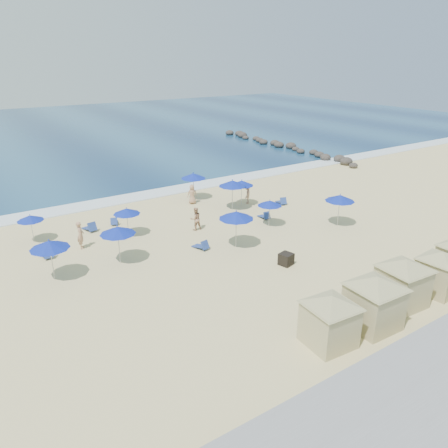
{
  "coord_description": "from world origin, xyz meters",
  "views": [
    {
      "loc": [
        -15.95,
        -20.49,
        12.23
      ],
      "look_at": [
        -0.35,
        3.0,
        1.18
      ],
      "focal_mm": 35.0,
      "sensor_mm": 36.0,
      "label": 1
    }
  ],
  "objects_px": {
    "rock_jetty": "(283,146)",
    "cabana_0": "(330,314)",
    "umbrella_1": "(30,218)",
    "umbrella_5": "(232,183)",
    "beachgoer_0": "(80,235)",
    "cabana_2": "(404,276)",
    "umbrella_2": "(118,230)",
    "beachgoer_3": "(192,194)",
    "umbrella_9": "(340,198)",
    "umbrella_4": "(236,215)",
    "beachgoer_2": "(247,194)",
    "beachgoer_1": "(196,219)",
    "umbrella_7": "(193,176)",
    "umbrella_6": "(270,203)",
    "trash_bin": "(286,259)",
    "umbrella_3": "(127,211)",
    "umbrella_8": "(242,183)",
    "cabana_1": "(375,295)",
    "cabana_3": "(440,267)",
    "umbrella_0": "(49,245)"
  },
  "relations": [
    {
      "from": "beachgoer_0",
      "to": "beachgoer_1",
      "type": "xyz_separation_m",
      "value": [
        8.04,
        -1.41,
        -0.08
      ]
    },
    {
      "from": "trash_bin",
      "to": "cabana_0",
      "type": "bearing_deg",
      "value": -130.82
    },
    {
      "from": "rock_jetty",
      "to": "cabana_0",
      "type": "relative_size",
      "value": 6.19
    },
    {
      "from": "beachgoer_1",
      "to": "rock_jetty",
      "type": "bearing_deg",
      "value": -136.35
    },
    {
      "from": "umbrella_7",
      "to": "umbrella_0",
      "type": "bearing_deg",
      "value": -149.06
    },
    {
      "from": "umbrella_0",
      "to": "umbrella_5",
      "type": "relative_size",
      "value": 0.97
    },
    {
      "from": "umbrella_0",
      "to": "umbrella_3",
      "type": "distance_m",
      "value": 7.14
    },
    {
      "from": "cabana_1",
      "to": "cabana_2",
      "type": "height_order",
      "value": "cabana_1"
    },
    {
      "from": "cabana_1",
      "to": "umbrella_9",
      "type": "relative_size",
      "value": 1.85
    },
    {
      "from": "trash_bin",
      "to": "umbrella_5",
      "type": "bearing_deg",
      "value": 60.04
    },
    {
      "from": "cabana_0",
      "to": "umbrella_3",
      "type": "relative_size",
      "value": 1.98
    },
    {
      "from": "umbrella_7",
      "to": "umbrella_3",
      "type": "bearing_deg",
      "value": -149.73
    },
    {
      "from": "beachgoer_0",
      "to": "cabana_2",
      "type": "bearing_deg",
      "value": -131.28
    },
    {
      "from": "umbrella_1",
      "to": "umbrella_9",
      "type": "distance_m",
      "value": 22.1
    },
    {
      "from": "rock_jetty",
      "to": "cabana_3",
      "type": "distance_m",
      "value": 39.08
    },
    {
      "from": "umbrella_4",
      "to": "umbrella_5",
      "type": "relative_size",
      "value": 1.02
    },
    {
      "from": "cabana_1",
      "to": "umbrella_6",
      "type": "xyz_separation_m",
      "value": [
        4.21,
        12.92,
        0.14
      ]
    },
    {
      "from": "cabana_3",
      "to": "umbrella_6",
      "type": "height_order",
      "value": "cabana_3"
    },
    {
      "from": "umbrella_7",
      "to": "umbrella_5",
      "type": "bearing_deg",
      "value": -72.09
    },
    {
      "from": "umbrella_4",
      "to": "trash_bin",
      "type": "bearing_deg",
      "value": -74.73
    },
    {
      "from": "rock_jetty",
      "to": "umbrella_3",
      "type": "bearing_deg",
      "value": -149.42
    },
    {
      "from": "umbrella_4",
      "to": "beachgoer_1",
      "type": "xyz_separation_m",
      "value": [
        -0.69,
        4.2,
        -1.44
      ]
    },
    {
      "from": "cabana_1",
      "to": "beachgoer_0",
      "type": "xyz_separation_m",
      "value": [
        -8.85,
        16.72,
        -0.74
      ]
    },
    {
      "from": "umbrella_2",
      "to": "umbrella_8",
      "type": "relative_size",
      "value": 1.09
    },
    {
      "from": "umbrella_0",
      "to": "umbrella_6",
      "type": "xyz_separation_m",
      "value": [
        15.71,
        -0.28,
        -0.38
      ]
    },
    {
      "from": "umbrella_6",
      "to": "beachgoer_3",
      "type": "xyz_separation_m",
      "value": [
        -2.24,
        7.79,
        -0.97
      ]
    },
    {
      "from": "umbrella_6",
      "to": "beachgoer_3",
      "type": "height_order",
      "value": "umbrella_6"
    },
    {
      "from": "rock_jetty",
      "to": "umbrella_8",
      "type": "relative_size",
      "value": 11.6
    },
    {
      "from": "umbrella_4",
      "to": "beachgoer_2",
      "type": "relative_size",
      "value": 1.59
    },
    {
      "from": "umbrella_9",
      "to": "beachgoer_3",
      "type": "height_order",
      "value": "umbrella_9"
    },
    {
      "from": "umbrella_2",
      "to": "umbrella_8",
      "type": "distance_m",
      "value": 13.65
    },
    {
      "from": "umbrella_1",
      "to": "umbrella_6",
      "type": "height_order",
      "value": "umbrella_6"
    },
    {
      "from": "umbrella_6",
      "to": "beachgoer_2",
      "type": "bearing_deg",
      "value": 70.92
    },
    {
      "from": "trash_bin",
      "to": "beachgoer_1",
      "type": "distance_m",
      "value": 8.29
    },
    {
      "from": "umbrella_6",
      "to": "beachgoer_1",
      "type": "xyz_separation_m",
      "value": [
        -5.03,
        2.39,
        -0.95
      ]
    },
    {
      "from": "umbrella_2",
      "to": "beachgoer_3",
      "type": "bearing_deg",
      "value": 38.44
    },
    {
      "from": "umbrella_6",
      "to": "umbrella_2",
      "type": "bearing_deg",
      "value": 178.69
    },
    {
      "from": "trash_bin",
      "to": "umbrella_1",
      "type": "relative_size",
      "value": 0.37
    },
    {
      "from": "beachgoer_0",
      "to": "beachgoer_2",
      "type": "relative_size",
      "value": 1.13
    },
    {
      "from": "trash_bin",
      "to": "beachgoer_1",
      "type": "height_order",
      "value": "beachgoer_1"
    },
    {
      "from": "beachgoer_3",
      "to": "umbrella_7",
      "type": "bearing_deg",
      "value": -107.36
    },
    {
      "from": "umbrella_1",
      "to": "umbrella_9",
      "type": "bearing_deg",
      "value": -25.5
    },
    {
      "from": "umbrella_1",
      "to": "umbrella_2",
      "type": "xyz_separation_m",
      "value": [
        3.82,
        -6.43,
        0.41
      ]
    },
    {
      "from": "umbrella_2",
      "to": "umbrella_3",
      "type": "relative_size",
      "value": 1.16
    },
    {
      "from": "umbrella_6",
      "to": "beachgoer_1",
      "type": "bearing_deg",
      "value": 154.56
    },
    {
      "from": "umbrella_0",
      "to": "beachgoer_0",
      "type": "relative_size",
      "value": 1.35
    },
    {
      "from": "cabana_1",
      "to": "umbrella_4",
      "type": "height_order",
      "value": "cabana_1"
    },
    {
      "from": "umbrella_1",
      "to": "umbrella_5",
      "type": "relative_size",
      "value": 0.78
    },
    {
      "from": "trash_bin",
      "to": "cabana_1",
      "type": "distance_m",
      "value": 7.4
    },
    {
      "from": "umbrella_2",
      "to": "umbrella_5",
      "type": "bearing_deg",
      "value": 20.81
    }
  ]
}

